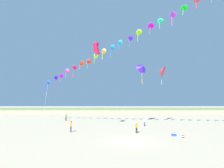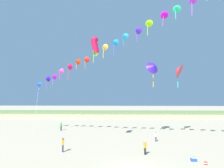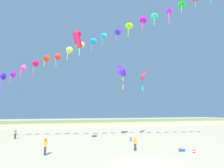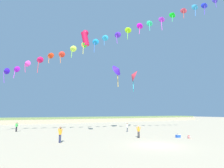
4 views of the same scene
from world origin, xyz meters
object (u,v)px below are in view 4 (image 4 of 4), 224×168
(person_mid_center, at_px, (17,126))
(large_kite_mid_trail, at_px, (133,76))
(person_near_left, at_px, (127,127))
(person_near_right, at_px, (139,131))
(beach_cooler, at_px, (178,136))
(person_far_left, at_px, (60,133))
(large_kite_low_lead, at_px, (118,70))
(beach_ball, at_px, (189,137))
(large_kite_high_solo, at_px, (85,38))

(person_mid_center, distance_m, large_kite_mid_trail, 24.84)
(person_near_left, bearing_deg, person_near_right, -109.89)
(person_near_left, xyz_separation_m, person_near_right, (-2.47, -6.84, 0.07))
(person_near_right, distance_m, beach_cooler, 5.36)
(person_near_left, height_order, beach_cooler, person_near_left)
(person_far_left, xyz_separation_m, beach_cooler, (14.90, -2.88, -0.80))
(person_near_left, relative_size, person_mid_center, 0.91)
(large_kite_low_lead, bearing_deg, large_kite_mid_trail, 16.07)
(person_near_left, height_order, person_far_left, person_far_left)
(person_mid_center, height_order, large_kite_mid_trail, large_kite_mid_trail)
(beach_ball, bearing_deg, large_kite_mid_trail, 83.32)
(beach_cooler, bearing_deg, beach_ball, -52.59)
(person_mid_center, height_order, person_far_left, person_far_left)
(person_far_left, distance_m, large_kite_low_lead, 19.77)
(large_kite_high_solo, distance_m, beach_ball, 19.74)
(person_near_right, relative_size, person_far_left, 0.92)
(person_mid_center, height_order, beach_ball, person_mid_center)
(large_kite_high_solo, xyz_separation_m, beach_cooler, (11.36, -5.87, -13.88))
(person_far_left, height_order, beach_cooler, person_far_left)
(person_near_right, relative_size, large_kite_low_lead, 0.33)
(person_near_right, bearing_deg, beach_ball, -29.54)
(person_near_left, relative_size, large_kite_high_solo, 0.52)
(person_near_left, xyz_separation_m, large_kite_low_lead, (0.38, 4.05, 11.17))
(person_mid_center, bearing_deg, beach_cooler, -42.41)
(person_near_left, xyz_separation_m, large_kite_mid_trail, (5.00, 5.38, 10.62))
(person_near_left, xyz_separation_m, large_kite_high_solo, (-8.97, -3.12, 13.24))
(person_far_left, distance_m, large_kite_high_solo, 13.88)
(person_near_left, relative_size, large_kite_low_lead, 0.31)
(person_far_left, bearing_deg, person_mid_center, 107.37)
(beach_cooler, bearing_deg, large_kite_mid_trail, 79.67)
(large_kite_mid_trail, xyz_separation_m, beach_ball, (-1.81, -15.43, -11.30))
(large_kite_high_solo, height_order, beach_cooler, large_kite_high_solo)
(beach_ball, bearing_deg, person_near_left, 107.64)
(person_far_left, relative_size, large_kite_low_lead, 0.36)
(person_near_right, bearing_deg, large_kite_mid_trail, 58.53)
(person_near_right, bearing_deg, person_mid_center, 133.10)
(person_mid_center, distance_m, large_kite_low_lead, 21.36)
(person_far_left, relative_size, large_kite_mid_trail, 0.35)
(person_mid_center, xyz_separation_m, person_far_left, (4.70, -15.02, 0.06))
(person_mid_center, distance_m, beach_cooler, 26.56)
(person_mid_center, bearing_deg, person_near_left, -27.37)
(beach_ball, bearing_deg, person_near_right, 150.46)
(person_near_left, bearing_deg, person_far_left, -153.97)
(large_kite_mid_trail, xyz_separation_m, beach_cooler, (-2.62, -14.37, -11.27))
(person_near_right, relative_size, beach_ball, 4.45)
(large_kite_high_solo, xyz_separation_m, beach_ball, (12.17, -6.93, -13.91))
(large_kite_mid_trail, distance_m, beach_ball, 19.21)
(person_mid_center, height_order, beach_cooler, person_mid_center)
(person_near_left, relative_size, beach_cooler, 2.56)
(large_kite_high_solo, bearing_deg, person_near_left, 19.17)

